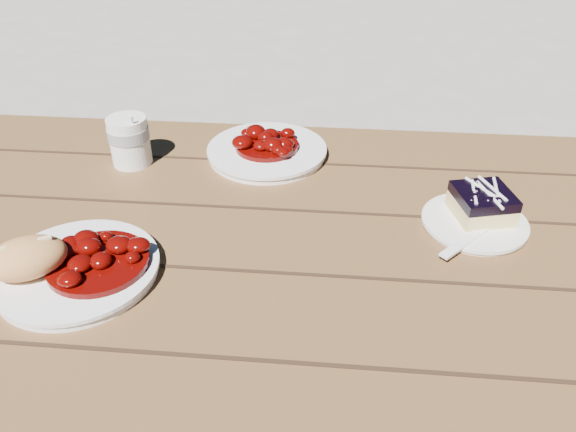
# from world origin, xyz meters

# --- Properties ---
(picnic_table) EXTENTS (2.00, 1.55, 0.75)m
(picnic_table) POSITION_xyz_m (0.00, -0.00, 0.59)
(picnic_table) COLOR brown
(picnic_table) RESTS_ON ground
(main_plate) EXTENTS (0.22, 0.22, 0.02)m
(main_plate) POSITION_xyz_m (-0.06, -0.11, 0.76)
(main_plate) COLOR white
(main_plate) RESTS_ON picnic_table
(goulash_stew) EXTENTS (0.14, 0.14, 0.04)m
(goulash_stew) POSITION_xyz_m (-0.03, -0.11, 0.79)
(goulash_stew) COLOR #550503
(goulash_stew) RESTS_ON main_plate
(bread_roll) EXTENTS (0.13, 0.12, 0.05)m
(bread_roll) POSITION_xyz_m (-0.12, -0.13, 0.79)
(bread_roll) COLOR tan
(bread_roll) RESTS_ON main_plate
(dessert_plate) EXTENTS (0.16, 0.16, 0.01)m
(dessert_plate) POSITION_xyz_m (0.51, 0.06, 0.76)
(dessert_plate) COLOR white
(dessert_plate) RESTS_ON picnic_table
(blueberry_cake) EXTENTS (0.10, 0.10, 0.05)m
(blueberry_cake) POSITION_xyz_m (0.52, 0.08, 0.78)
(blueberry_cake) COLOR #E5CF7D
(blueberry_cake) RESTS_ON dessert_plate
(fork_dessert) EXTENTS (0.13, 0.13, 0.00)m
(fork_dessert) POSITION_xyz_m (0.49, 0.01, 0.76)
(fork_dessert) COLOR white
(fork_dessert) RESTS_ON dessert_plate
(coffee_cup) EXTENTS (0.07, 0.07, 0.09)m
(coffee_cup) POSITION_xyz_m (-0.09, 0.21, 0.80)
(coffee_cup) COLOR white
(coffee_cup) RESTS_ON picnic_table
(second_plate) EXTENTS (0.22, 0.22, 0.02)m
(second_plate) POSITION_xyz_m (0.16, 0.27, 0.76)
(second_plate) COLOR white
(second_plate) RESTS_ON picnic_table
(second_stew) EXTENTS (0.12, 0.12, 0.04)m
(second_stew) POSITION_xyz_m (0.16, 0.27, 0.79)
(second_stew) COLOR #550503
(second_stew) RESTS_ON second_plate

